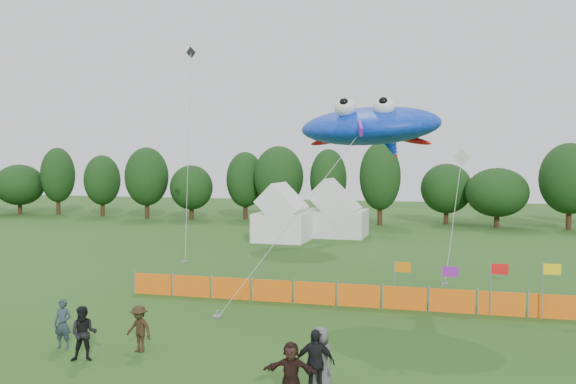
% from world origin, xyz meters
% --- Properties ---
extents(ground, '(160.00, 160.00, 0.00)m').
position_xyz_m(ground, '(0.00, 0.00, 0.00)').
color(ground, '#234C16').
rests_on(ground, ground).
extents(treeline, '(104.57, 8.78, 8.36)m').
position_xyz_m(treeline, '(1.61, 44.93, 4.18)').
color(treeline, '#382314').
rests_on(treeline, ground).
extents(tent_left, '(4.17, 4.17, 3.68)m').
position_xyz_m(tent_left, '(-6.96, 29.84, 1.86)').
color(tent_left, white).
rests_on(tent_left, ground).
extents(tent_right, '(5.20, 4.16, 3.67)m').
position_xyz_m(tent_right, '(-3.47, 33.85, 1.85)').
color(tent_right, silver).
rests_on(tent_right, ground).
extents(barrier_fence, '(19.90, 0.06, 1.00)m').
position_xyz_m(barrier_fence, '(1.45, 8.88, 0.50)').
color(barrier_fence, orange).
rests_on(barrier_fence, ground).
extents(flag_row, '(6.73, 0.66, 2.30)m').
position_xyz_m(flag_row, '(7.22, 8.91, 1.44)').
color(flag_row, gray).
rests_on(flag_row, ground).
extents(spectator_a, '(0.66, 0.47, 1.71)m').
position_xyz_m(spectator_a, '(-6.44, 0.05, 0.86)').
color(spectator_a, '#283743').
rests_on(spectator_a, ground).
extents(spectator_b, '(1.06, 0.95, 1.79)m').
position_xyz_m(spectator_b, '(-4.95, -0.97, 0.89)').
color(spectator_b, black).
rests_on(spectator_b, ground).
extents(spectator_c, '(1.15, 0.84, 1.59)m').
position_xyz_m(spectator_c, '(-3.69, 0.36, 0.80)').
color(spectator_c, '#302113').
rests_on(spectator_c, ground).
extents(spectator_d, '(1.19, 0.76, 1.89)m').
position_xyz_m(spectator_d, '(2.96, -2.07, 0.94)').
color(spectator_d, black).
rests_on(spectator_d, ground).
extents(spectator_e, '(1.06, 0.89, 1.86)m').
position_xyz_m(spectator_e, '(3.02, -1.64, 0.93)').
color(spectator_e, '#505055').
rests_on(spectator_e, ground).
extents(spectator_f, '(1.51, 0.55, 1.60)m').
position_xyz_m(spectator_f, '(2.39, -2.47, 0.80)').
color(spectator_f, black).
rests_on(spectator_f, ground).
extents(stingray_kite, '(9.80, 13.08, 9.19)m').
position_xyz_m(stingray_kite, '(2.81, 10.02, 7.98)').
color(stingray_kite, '#1140F2').
rests_on(stingray_kite, ground).
extents(small_kite_white, '(1.46, 8.15, 7.22)m').
position_xyz_m(small_kite_white, '(6.52, 20.46, 4.63)').
color(small_kite_white, white).
rests_on(small_kite_white, ground).
extents(small_kite_dark, '(2.67, 6.22, 14.57)m').
position_xyz_m(small_kite_dark, '(-11.20, 21.37, 8.03)').
color(small_kite_dark, black).
rests_on(small_kite_dark, ground).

